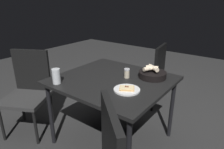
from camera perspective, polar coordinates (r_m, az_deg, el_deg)
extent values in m
plane|color=#2B2B2B|center=(2.28, 0.20, -17.80)|extent=(8.00, 8.00, 0.00)
cube|color=black|center=(1.92, 0.22, -1.64)|extent=(0.96, 1.04, 0.03)
cylinder|color=black|center=(2.22, 16.60, -9.38)|extent=(0.04, 0.04, 0.67)
cylinder|color=black|center=(2.12, -17.04, -10.93)|extent=(0.04, 0.04, 0.67)
cylinder|color=black|center=(2.63, -2.34, -3.57)|extent=(0.04, 0.04, 0.67)
cylinder|color=white|center=(1.68, 4.24, -4.34)|extent=(0.22, 0.22, 0.01)
cube|color=tan|center=(1.68, 4.25, -3.97)|extent=(0.14, 0.15, 0.01)
cube|color=beige|center=(1.67, 4.26, -3.72)|extent=(0.13, 0.14, 0.01)
sphere|color=brown|center=(1.68, 4.55, -3.55)|extent=(0.02, 0.02, 0.02)
sphere|color=brown|center=(1.68, 4.04, -3.53)|extent=(0.02, 0.02, 0.02)
sphere|color=brown|center=(1.68, 3.95, -3.47)|extent=(0.02, 0.02, 0.02)
cylinder|color=black|center=(1.98, 11.42, -0.02)|extent=(0.27, 0.27, 0.06)
cylinder|color=beige|center=(1.95, 11.72, 1.83)|extent=(0.11, 0.14, 0.04)
cylinder|color=beige|center=(1.96, 11.33, 1.92)|extent=(0.08, 0.12, 0.04)
cylinder|color=beige|center=(1.93, 10.43, 1.66)|extent=(0.12, 0.09, 0.04)
cylinder|color=red|center=(2.02, 12.60, 0.12)|extent=(0.06, 0.06, 0.03)
cylinder|color=silver|center=(1.86, -15.57, -0.47)|extent=(0.07, 0.07, 0.14)
cylinder|color=#BE7525|center=(1.87, -15.47, -1.51)|extent=(0.06, 0.06, 0.06)
cylinder|color=#BFB299|center=(1.94, 4.24, 0.17)|extent=(0.05, 0.05, 0.08)
cylinder|color=maroon|center=(1.94, 4.23, -0.30)|extent=(0.04, 0.04, 0.04)
cylinder|color=#B7B7BC|center=(1.92, 4.27, 1.43)|extent=(0.06, 0.06, 0.01)
cube|color=black|center=(2.84, 9.29, -0.12)|extent=(0.50, 0.50, 0.04)
cube|color=black|center=(2.71, 13.55, 3.68)|extent=(0.42, 0.10, 0.42)
cylinder|color=black|center=(3.14, 6.95, -2.15)|extent=(0.03, 0.03, 0.40)
cylinder|color=black|center=(2.82, 4.09, -4.83)|extent=(0.03, 0.03, 0.40)
cylinder|color=black|center=(3.04, 13.62, -3.44)|extent=(0.03, 0.03, 0.40)
cylinder|color=black|center=(2.71, 11.47, -6.41)|extent=(0.03, 0.03, 0.40)
cube|color=#2C2C2C|center=(2.36, -23.41, -6.30)|extent=(0.60, 0.60, 0.04)
cube|color=black|center=(2.42, -21.88, 1.18)|extent=(0.23, 0.38, 0.47)
cylinder|color=black|center=(2.44, -28.89, -12.29)|extent=(0.03, 0.03, 0.39)
cylinder|color=black|center=(2.24, -20.87, -13.93)|extent=(0.03, 0.03, 0.39)
cylinder|color=black|center=(2.70, -24.16, -8.18)|extent=(0.03, 0.03, 0.39)
cylinder|color=black|center=(2.52, -16.75, -9.23)|extent=(0.03, 0.03, 0.39)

